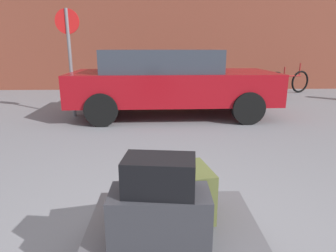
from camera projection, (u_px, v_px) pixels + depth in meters
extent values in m
cube|color=#4C4C51|center=(173.00, 230.00, 1.96)|extent=(1.12, 0.89, 0.10)
cylinder|color=black|center=(219.00, 225.00, 2.31)|extent=(0.24, 0.06, 0.24)
cylinder|color=black|center=(122.00, 227.00, 2.29)|extent=(0.24, 0.06, 0.24)
cube|color=#2D2D33|center=(160.00, 219.00, 1.71)|extent=(0.58, 0.30, 0.34)
cube|color=#4C5128|center=(170.00, 194.00, 1.98)|extent=(0.61, 0.46, 0.35)
cube|color=black|center=(159.00, 175.00, 1.64)|extent=(0.42, 0.28, 0.21)
cube|color=maroon|center=(173.00, 86.00, 6.39)|extent=(4.35, 1.91, 0.64)
cube|color=#2D333D|center=(161.00, 61.00, 6.24)|extent=(2.45, 1.65, 0.46)
cylinder|color=black|center=(227.00, 94.00, 7.37)|extent=(0.65, 0.24, 0.64)
cylinder|color=black|center=(248.00, 108.00, 5.73)|extent=(0.65, 0.24, 0.64)
cylinder|color=black|center=(113.00, 95.00, 7.22)|extent=(0.65, 0.24, 0.64)
cylinder|color=black|center=(101.00, 110.00, 5.59)|extent=(0.65, 0.24, 0.64)
torus|color=black|center=(276.00, 83.00, 9.26)|extent=(0.69, 0.33, 0.72)
torus|color=black|center=(300.00, 82.00, 9.66)|extent=(0.69, 0.33, 0.72)
cylinder|color=maroon|center=(289.00, 76.00, 9.41)|extent=(0.94, 0.42, 0.04)
cylinder|color=maroon|center=(284.00, 72.00, 9.29)|extent=(0.05, 0.05, 0.30)
cylinder|color=maroon|center=(300.00, 69.00, 9.53)|extent=(0.05, 0.05, 0.40)
cylinder|color=#383838|center=(237.00, 89.00, 8.23)|extent=(0.28, 0.28, 0.65)
cylinder|color=#383838|center=(281.00, 89.00, 8.27)|extent=(0.28, 0.28, 0.65)
cylinder|color=slate|center=(71.00, 65.00, 6.17)|extent=(0.07, 0.07, 2.23)
cylinder|color=red|center=(67.00, 21.00, 5.95)|extent=(0.50, 0.05, 0.50)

